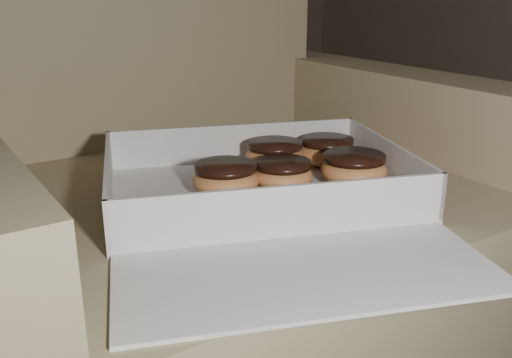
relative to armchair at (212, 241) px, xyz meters
The scene contains 10 objects.
armchair is the anchor object (origin of this frame).
bakery_box 0.23m from the armchair, 92.93° to the right, with size 0.59×0.63×0.07m.
donut_a 0.30m from the armchair, 53.91° to the right, with size 0.10×0.10×0.05m.
donut_b 0.20m from the armchair, 37.88° to the right, with size 0.10×0.10×0.05m.
donut_c 0.23m from the armchair, 74.44° to the right, with size 0.09×0.09×0.05m.
donut_d 0.26m from the armchair, 28.02° to the right, with size 0.10×0.10×0.05m.
donut_e 0.21m from the armchair, 108.93° to the right, with size 0.10×0.10×0.05m.
crumb_a 0.33m from the armchair, 138.96° to the right, with size 0.01×0.01×0.00m, color black.
crumb_b 0.29m from the armchair, 85.56° to the right, with size 0.01×0.01×0.00m, color black.
crumb_c 0.35m from the armchair, 60.66° to the right, with size 0.01×0.01×0.00m, color black.
Camera 1 is at (0.07, -0.08, 0.75)m, focal length 40.00 mm.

